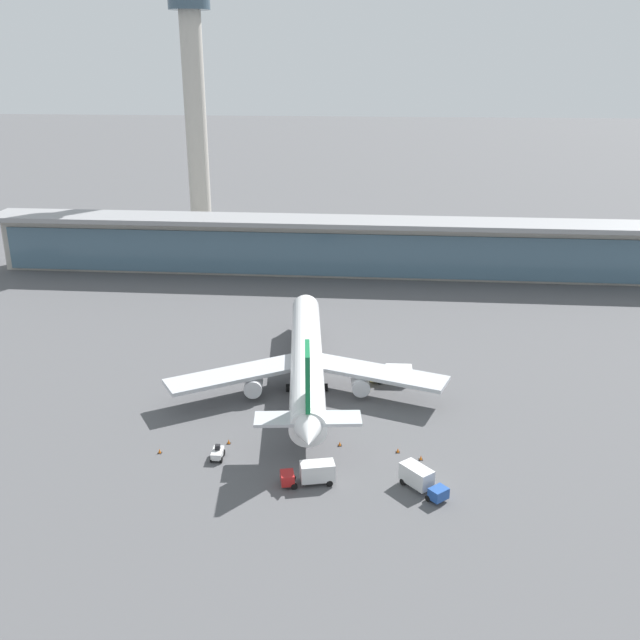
{
  "coord_description": "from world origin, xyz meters",
  "views": [
    {
      "loc": [
        11.29,
        -108.51,
        54.53
      ],
      "look_at": [
        0.0,
        17.64,
        7.61
      ],
      "focal_mm": 40.11,
      "sensor_mm": 36.0,
      "label": 1
    }
  ],
  "objects_px": {
    "service_truck_mid_apron_red": "(312,473)",
    "safety_cone_echo": "(160,451)",
    "service_truck_near_nose_yellow": "(394,373)",
    "safety_cone_alpha": "(229,442)",
    "airliner_on_stand": "(307,360)",
    "safety_cone_charlie": "(421,458)",
    "control_tower": "(194,97)",
    "service_truck_by_tail_blue": "(421,479)",
    "service_truck_under_wing_white": "(218,453)",
    "safety_cone_bravo": "(340,444)",
    "safety_cone_delta": "(398,450)"
  },
  "relations": [
    {
      "from": "service_truck_mid_apron_red",
      "to": "safety_cone_echo",
      "type": "height_order",
      "value": "service_truck_mid_apron_red"
    },
    {
      "from": "safety_cone_charlie",
      "to": "safety_cone_delta",
      "type": "height_order",
      "value": "same"
    },
    {
      "from": "safety_cone_charlie",
      "to": "safety_cone_bravo",
      "type": "bearing_deg",
      "value": 166.23
    },
    {
      "from": "safety_cone_bravo",
      "to": "safety_cone_delta",
      "type": "height_order",
      "value": "same"
    },
    {
      "from": "airliner_on_stand",
      "to": "safety_cone_echo",
      "type": "relative_size",
      "value": 88.82
    },
    {
      "from": "safety_cone_charlie",
      "to": "safety_cone_echo",
      "type": "relative_size",
      "value": 1.0
    },
    {
      "from": "service_truck_near_nose_yellow",
      "to": "service_truck_by_tail_blue",
      "type": "bearing_deg",
      "value": -84.41
    },
    {
      "from": "airliner_on_stand",
      "to": "safety_cone_charlie",
      "type": "height_order",
      "value": "airliner_on_stand"
    },
    {
      "from": "safety_cone_alpha",
      "to": "safety_cone_charlie",
      "type": "relative_size",
      "value": 1.0
    },
    {
      "from": "service_truck_under_wing_white",
      "to": "safety_cone_alpha",
      "type": "height_order",
      "value": "service_truck_under_wing_white"
    },
    {
      "from": "safety_cone_bravo",
      "to": "safety_cone_delta",
      "type": "bearing_deg",
      "value": -7.64
    },
    {
      "from": "control_tower",
      "to": "safety_cone_alpha",
      "type": "distance_m",
      "value": 136.45
    },
    {
      "from": "service_truck_by_tail_blue",
      "to": "safety_cone_bravo",
      "type": "distance_m",
      "value": 15.63
    },
    {
      "from": "safety_cone_charlie",
      "to": "safety_cone_delta",
      "type": "xyz_separation_m",
      "value": [
        -3.27,
        1.75,
        0.0
      ]
    },
    {
      "from": "airliner_on_stand",
      "to": "safety_cone_alpha",
      "type": "height_order",
      "value": "airliner_on_stand"
    },
    {
      "from": "service_truck_mid_apron_red",
      "to": "safety_cone_charlie",
      "type": "distance_m",
      "value": 16.85
    },
    {
      "from": "safety_cone_alpha",
      "to": "safety_cone_charlie",
      "type": "bearing_deg",
      "value": -4.07
    },
    {
      "from": "safety_cone_bravo",
      "to": "control_tower",
      "type": "bearing_deg",
      "value": 112.54
    },
    {
      "from": "safety_cone_bravo",
      "to": "airliner_on_stand",
      "type": "bearing_deg",
      "value": 109.79
    },
    {
      "from": "control_tower",
      "to": "service_truck_near_nose_yellow",
      "type": "bearing_deg",
      "value": -59.45
    },
    {
      "from": "airliner_on_stand",
      "to": "safety_cone_bravo",
      "type": "bearing_deg",
      "value": -70.21
    },
    {
      "from": "safety_cone_bravo",
      "to": "safety_cone_charlie",
      "type": "bearing_deg",
      "value": -13.77
    },
    {
      "from": "service_truck_mid_apron_red",
      "to": "control_tower",
      "type": "height_order",
      "value": "control_tower"
    },
    {
      "from": "service_truck_near_nose_yellow",
      "to": "safety_cone_alpha",
      "type": "relative_size",
      "value": 10.54
    },
    {
      "from": "safety_cone_alpha",
      "to": "service_truck_near_nose_yellow",
      "type": "bearing_deg",
      "value": 43.87
    },
    {
      "from": "service_truck_near_nose_yellow",
      "to": "service_truck_by_tail_blue",
      "type": "relative_size",
      "value": 1.06
    },
    {
      "from": "airliner_on_stand",
      "to": "service_truck_under_wing_white",
      "type": "relative_size",
      "value": 21.34
    },
    {
      "from": "safety_cone_echo",
      "to": "control_tower",
      "type": "bearing_deg",
      "value": 101.17
    },
    {
      "from": "control_tower",
      "to": "safety_cone_delta",
      "type": "height_order",
      "value": "control_tower"
    },
    {
      "from": "safety_cone_charlie",
      "to": "safety_cone_echo",
      "type": "xyz_separation_m",
      "value": [
        -37.97,
        -1.56,
        0.0
      ]
    },
    {
      "from": "airliner_on_stand",
      "to": "service_truck_under_wing_white",
      "type": "xyz_separation_m",
      "value": [
        -10.29,
        -24.71,
        -4.34
      ]
    },
    {
      "from": "airliner_on_stand",
      "to": "safety_cone_delta",
      "type": "bearing_deg",
      "value": -52.94
    },
    {
      "from": "safety_cone_charlie",
      "to": "service_truck_near_nose_yellow",
      "type": "bearing_deg",
      "value": 98.13
    },
    {
      "from": "safety_cone_bravo",
      "to": "safety_cone_delta",
      "type": "distance_m",
      "value": 8.67
    },
    {
      "from": "airliner_on_stand",
      "to": "service_truck_near_nose_yellow",
      "type": "xyz_separation_m",
      "value": [
        15.19,
        3.41,
        -3.52
      ]
    },
    {
      "from": "service_truck_near_nose_yellow",
      "to": "control_tower",
      "type": "relative_size",
      "value": 0.09
    },
    {
      "from": "airliner_on_stand",
      "to": "safety_cone_echo",
      "type": "height_order",
      "value": "airliner_on_stand"
    },
    {
      "from": "safety_cone_charlie",
      "to": "service_truck_mid_apron_red",
      "type": "bearing_deg",
      "value": -153.67
    },
    {
      "from": "safety_cone_bravo",
      "to": "safety_cone_charlie",
      "type": "relative_size",
      "value": 1.0
    },
    {
      "from": "service_truck_mid_apron_red",
      "to": "safety_cone_bravo",
      "type": "xyz_separation_m",
      "value": [
        3.19,
        10.35,
        -1.37
      ]
    },
    {
      "from": "control_tower",
      "to": "safety_cone_bravo",
      "type": "xyz_separation_m",
      "value": [
        51.45,
        -123.94,
        -42.74
      ]
    },
    {
      "from": "safety_cone_alpha",
      "to": "safety_cone_echo",
      "type": "bearing_deg",
      "value": -159.32
    },
    {
      "from": "service_truck_near_nose_yellow",
      "to": "control_tower",
      "type": "distance_m",
      "value": 124.36
    },
    {
      "from": "control_tower",
      "to": "safety_cone_alpha",
      "type": "bearing_deg",
      "value": -74.41
    },
    {
      "from": "service_truck_by_tail_blue",
      "to": "service_truck_under_wing_white",
      "type": "bearing_deg",
      "value": 169.41
    },
    {
      "from": "airliner_on_stand",
      "to": "service_truck_by_tail_blue",
      "type": "height_order",
      "value": "airliner_on_stand"
    },
    {
      "from": "service_truck_under_wing_white",
      "to": "safety_cone_bravo",
      "type": "distance_m",
      "value": 18.08
    },
    {
      "from": "service_truck_by_tail_blue",
      "to": "service_truck_mid_apron_red",
      "type": "bearing_deg",
      "value": 179.21
    },
    {
      "from": "airliner_on_stand",
      "to": "service_truck_by_tail_blue",
      "type": "xyz_separation_m",
      "value": [
        18.47,
        -30.08,
        -3.52
      ]
    },
    {
      "from": "safety_cone_delta",
      "to": "safety_cone_bravo",
      "type": "bearing_deg",
      "value": 172.36
    }
  ]
}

